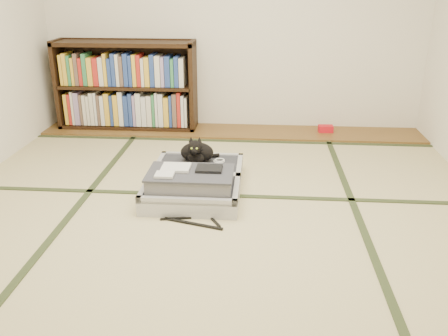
{
  "coord_description": "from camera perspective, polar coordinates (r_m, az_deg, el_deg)",
  "views": [
    {
      "loc": [
        0.3,
        -2.85,
        1.54
      ],
      "look_at": [
        0.05,
        0.35,
        0.25
      ],
      "focal_mm": 38.0,
      "sensor_mm": 36.0,
      "label": 1
    }
  ],
  "objects": [
    {
      "name": "bookcase",
      "position": [
        5.23,
        -11.63,
        9.47
      ],
      "size": [
        1.48,
        0.34,
        0.95
      ],
      "color": "black",
      "rests_on": "wood_strip"
    },
    {
      "name": "cable_coil",
      "position": [
        3.89,
        -0.56,
        0.88
      ],
      "size": [
        0.1,
        0.1,
        0.02
      ],
      "color": "white",
      "rests_on": "suitcase"
    },
    {
      "name": "suitcase",
      "position": [
        3.62,
        -3.58,
        -1.63
      ],
      "size": [
        0.7,
        0.93,
        0.27
      ],
      "color": "#ADADB2",
      "rests_on": "floor"
    },
    {
      "name": "wood_strip",
      "position": [
        5.09,
        0.89,
        4.43
      ],
      "size": [
        4.0,
        0.5,
        0.02
      ],
      "primitive_type": "cube",
      "color": "brown",
      "rests_on": "ground"
    },
    {
      "name": "red_item",
      "position": [
        5.15,
        12.13,
        4.65
      ],
      "size": [
        0.15,
        0.1,
        0.07
      ],
      "primitive_type": "cube",
      "rotation": [
        0.0,
        0.0,
        0.05
      ],
      "color": "red",
      "rests_on": "wood_strip"
    },
    {
      "name": "cat",
      "position": [
        3.84,
        -3.29,
        1.9
      ],
      "size": [
        0.31,
        0.31,
        0.25
      ],
      "color": "black",
      "rests_on": "suitcase"
    },
    {
      "name": "hanger",
      "position": [
        3.24,
        -3.66,
        -6.41
      ],
      "size": [
        0.44,
        0.26,
        0.01
      ],
      "color": "black",
      "rests_on": "floor"
    },
    {
      "name": "tatami_borders",
      "position": [
        3.69,
        -0.6,
        -2.69
      ],
      "size": [
        4.0,
        4.5,
        0.01
      ],
      "color": "#2D381E",
      "rests_on": "ground"
    },
    {
      "name": "floor",
      "position": [
        3.25,
        -1.37,
        -6.37
      ],
      "size": [
        4.5,
        4.5,
        0.0
      ],
      "primitive_type": "plane",
      "color": "tan",
      "rests_on": "ground"
    }
  ]
}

